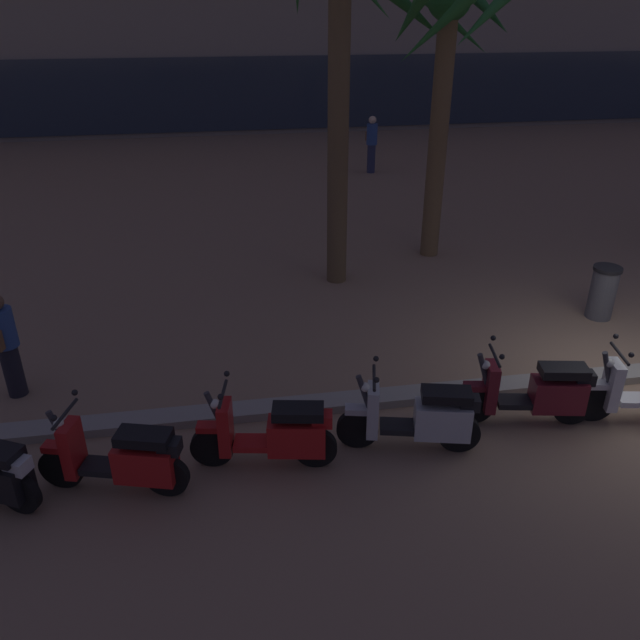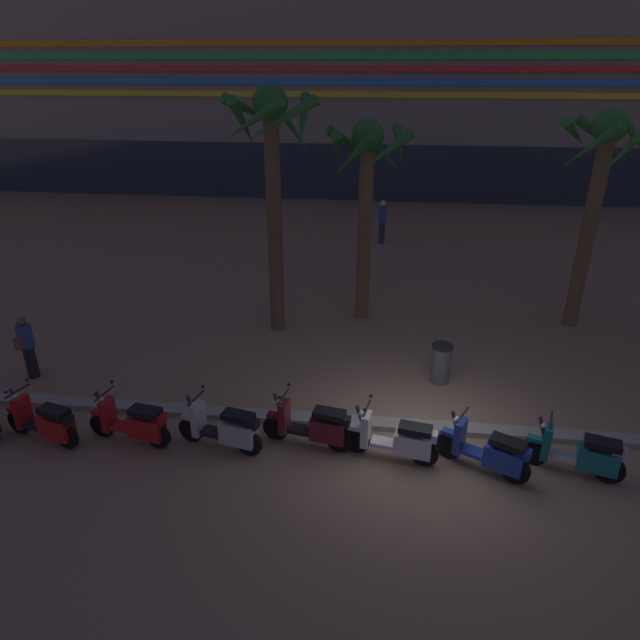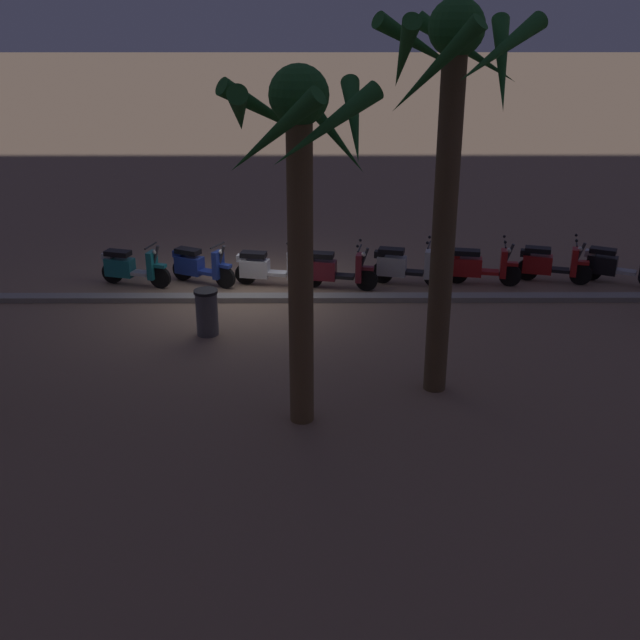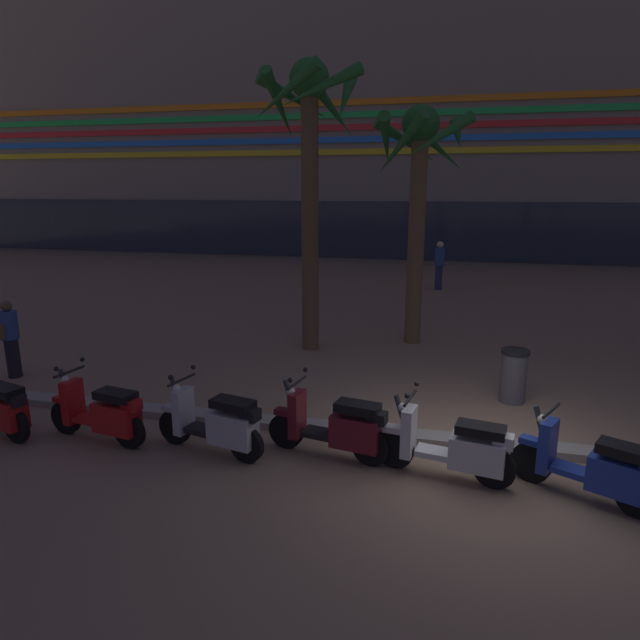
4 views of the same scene
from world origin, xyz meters
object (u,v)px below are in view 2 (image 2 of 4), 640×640
(scooter_blue_lead_nearest, at_px, (490,452))
(scooter_silver_mid_rear, at_px, (226,429))
(scooter_red_last_in_row, at_px, (46,422))
(scooter_maroon_tail_end, at_px, (314,426))
(scooter_red_second_in_line, at_px, (134,423))
(litter_bin, at_px, (441,363))
(palm_tree_by_mall_entrance, at_px, (272,157))
(pedestrian_by_palm_tree, at_px, (382,221))
(pedestrian_strolling_near_curb, at_px, (27,346))
(palm_tree_far_corner, at_px, (600,173))
(scooter_teal_mid_centre, at_px, (581,454))
(scooter_white_far_back, at_px, (398,440))
(palm_tree_near_sign, at_px, (367,176))

(scooter_blue_lead_nearest, bearing_deg, scooter_silver_mid_rear, 178.77)
(scooter_red_last_in_row, xyz_separation_m, scooter_maroon_tail_end, (5.18, 0.46, 0.01))
(scooter_red_second_in_line, height_order, litter_bin, scooter_red_second_in_line)
(scooter_maroon_tail_end, relative_size, palm_tree_by_mall_entrance, 0.28)
(palm_tree_by_mall_entrance, distance_m, pedestrian_by_palm_tree, 9.60)
(scooter_red_last_in_row, distance_m, palm_tree_by_mall_entrance, 7.81)
(scooter_silver_mid_rear, bearing_deg, scooter_red_last_in_row, -177.08)
(scooter_maroon_tail_end, bearing_deg, scooter_blue_lead_nearest, -6.85)
(scooter_red_second_in_line, height_order, pedestrian_by_palm_tree, pedestrian_by_palm_tree)
(palm_tree_by_mall_entrance, height_order, pedestrian_strolling_near_curb, palm_tree_by_mall_entrance)
(scooter_maroon_tail_end, relative_size, pedestrian_strolling_near_curb, 1.15)
(pedestrian_by_palm_tree, bearing_deg, litter_bin, -82.01)
(scooter_red_second_in_line, xyz_separation_m, pedestrian_by_palm_tree, (4.53, 13.84, 0.49))
(pedestrian_strolling_near_curb, bearing_deg, palm_tree_far_corner, 18.64)
(palm_tree_by_mall_entrance, bearing_deg, scooter_red_second_in_line, -108.33)
(scooter_red_last_in_row, bearing_deg, palm_tree_far_corner, 30.31)
(scooter_red_last_in_row, bearing_deg, scooter_silver_mid_rear, 2.92)
(scooter_red_last_in_row, height_order, scooter_teal_mid_centre, scooter_red_last_in_row)
(scooter_teal_mid_centre, bearing_deg, palm_tree_far_corner, 75.60)
(scooter_white_far_back, bearing_deg, pedestrian_strolling_near_curb, 166.38)
(scooter_red_last_in_row, relative_size, scooter_teal_mid_centre, 0.99)
(scooter_blue_lead_nearest, relative_size, scooter_teal_mid_centre, 0.92)
(scooter_silver_mid_rear, distance_m, palm_tree_far_corner, 11.19)
(scooter_silver_mid_rear, relative_size, scooter_teal_mid_centre, 1.01)
(pedestrian_strolling_near_curb, bearing_deg, scooter_white_far_back, -13.62)
(scooter_white_far_back, xyz_separation_m, scooter_blue_lead_nearest, (1.63, -0.17, 0.00))
(pedestrian_by_palm_tree, xyz_separation_m, pedestrian_strolling_near_curb, (-8.00, -11.70, -0.12))
(scooter_white_far_back, xyz_separation_m, palm_tree_near_sign, (-0.95, 6.44, 3.61))
(scooter_red_last_in_row, xyz_separation_m, scooter_blue_lead_nearest, (8.39, 0.08, -0.01))
(scooter_white_far_back, bearing_deg, scooter_teal_mid_centre, -0.87)
(scooter_red_second_in_line, height_order, scooter_white_far_back, same)
(palm_tree_far_corner, height_order, litter_bin, palm_tree_far_corner)
(palm_tree_near_sign, bearing_deg, pedestrian_strolling_near_curb, -149.87)
(pedestrian_by_palm_tree, bearing_deg, scooter_teal_mid_centre, -74.86)
(palm_tree_by_mall_entrance, relative_size, pedestrian_by_palm_tree, 3.58)
(scooter_white_far_back, bearing_deg, scooter_red_last_in_row, -177.95)
(scooter_blue_lead_nearest, xyz_separation_m, litter_bin, (-0.62, 3.12, 0.04))
(scooter_silver_mid_rear, xyz_separation_m, scooter_teal_mid_centre, (6.47, 0.01, -0.02))
(scooter_maroon_tail_end, xyz_separation_m, palm_tree_by_mall_entrance, (-1.67, 5.12, 4.19))
(palm_tree_by_mall_entrance, height_order, pedestrian_by_palm_tree, palm_tree_by_mall_entrance)
(litter_bin, bearing_deg, scooter_teal_mid_centre, -53.50)
(palm_tree_near_sign, bearing_deg, scooter_silver_mid_rear, -109.34)
(palm_tree_by_mall_entrance, bearing_deg, scooter_red_last_in_row, -122.20)
(scooter_white_far_back, distance_m, scooter_teal_mid_centre, 3.24)
(scooter_red_last_in_row, bearing_deg, palm_tree_by_mall_entrance, 57.80)
(scooter_red_second_in_line, bearing_deg, scooter_silver_mid_rear, 0.44)
(scooter_red_last_in_row, distance_m, pedestrian_by_palm_tree, 15.34)
(scooter_blue_lead_nearest, height_order, litter_bin, scooter_blue_lead_nearest)
(scooter_red_last_in_row, height_order, pedestrian_strolling_near_curb, pedestrian_strolling_near_curb)
(scooter_red_last_in_row, height_order, pedestrian_by_palm_tree, pedestrian_by_palm_tree)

